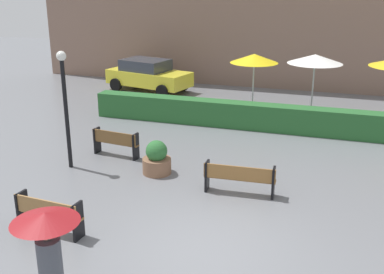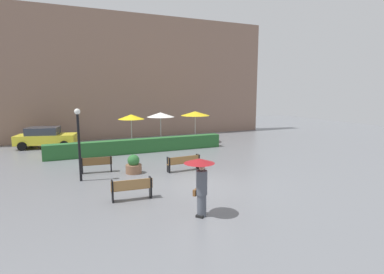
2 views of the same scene
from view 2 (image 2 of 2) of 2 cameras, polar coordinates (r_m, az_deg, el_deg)
name	(u,v)px [view 2 (image 2 of 2)]	position (r m, az deg, el deg)	size (l,w,h in m)	color
ground_plane	(203,185)	(14.25, 1.98, -8.90)	(60.00, 60.00, 0.00)	slate
bench_near_left	(132,188)	(12.47, -11.16, -9.25)	(1.64, 0.48, 0.85)	#9E7242
bench_mid_center	(184,162)	(16.51, -1.54, -4.67)	(1.88, 0.45, 0.82)	olive
bench_far_left	(97,163)	(16.89, -17.36, -4.72)	(1.59, 0.50, 0.84)	brown
pedestrian_with_umbrella	(201,178)	(10.51, 1.60, -7.62)	(1.06, 1.06, 2.03)	#4C515B
planter_pot	(134,165)	(16.36, -10.84, -5.18)	(0.83, 0.83, 1.00)	brown
lamp_post	(79,136)	(15.31, -20.39, 0.10)	(0.28, 0.28, 3.48)	black
patio_umbrella_yellow	(131,117)	(22.90, -11.29, 3.70)	(1.91, 1.91, 2.55)	silver
patio_umbrella_white	(161,115)	(23.70, -5.89, 4.15)	(2.12, 2.12, 2.62)	silver
patio_umbrella_yellow_far	(195,114)	(25.27, 0.60, 4.41)	(2.38, 2.38, 2.59)	silver
hedge_strip	(139,146)	(21.58, -9.78, -1.62)	(12.25, 0.70, 0.96)	#28602D
building_facade	(126,77)	(28.85, -12.29, 10.93)	(28.00, 1.20, 11.04)	#846656
parked_car	(46,137)	(25.46, -25.65, -0.03)	(4.50, 2.75, 1.57)	yellow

